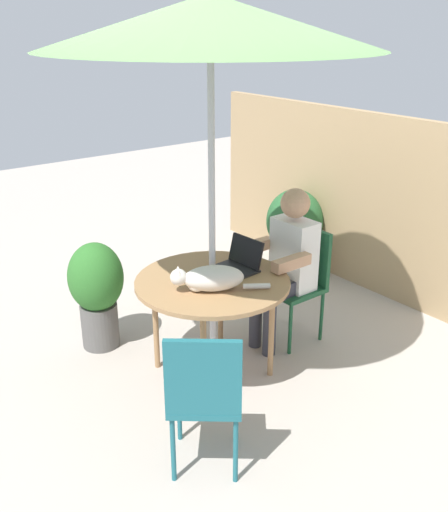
% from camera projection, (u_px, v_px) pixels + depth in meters
% --- Properties ---
extents(ground_plane, '(14.00, 14.00, 0.00)m').
position_uv_depth(ground_plane, '(213.00, 370.00, 4.23)').
color(ground_plane, '#ADA399').
extents(fence_back, '(4.60, 0.08, 1.63)m').
position_uv_depth(fence_back, '(398.00, 212.00, 5.06)').
color(fence_back, tan).
rests_on(fence_back, ground).
extents(patio_table, '(1.06, 1.06, 0.73)m').
position_uv_depth(patio_table, '(212.00, 287.00, 3.97)').
color(patio_table, '#9E754C').
rests_on(patio_table, ground).
extents(patio_umbrella, '(2.05, 2.05, 2.51)m').
position_uv_depth(patio_umbrella, '(210.00, 23.00, 3.33)').
color(patio_umbrella, '#B7B7BC').
rests_on(patio_umbrella, ground).
extents(chair_occupied, '(0.40, 0.40, 0.90)m').
position_uv_depth(chair_occupied, '(301.00, 275.00, 4.51)').
color(chair_occupied, '#194C2D').
rests_on(chair_occupied, ground).
extents(chair_empty, '(0.56, 0.56, 0.90)m').
position_uv_depth(chair_empty, '(204.00, 391.00, 3.10)').
color(chair_empty, '#1E606B').
rests_on(chair_empty, ground).
extents(person_seated, '(0.48, 0.48, 1.24)m').
position_uv_depth(person_seated, '(287.00, 259.00, 4.36)').
color(person_seated, white).
rests_on(person_seated, ground).
extents(laptop, '(0.32, 0.27, 0.21)m').
position_uv_depth(laptop, '(241.00, 260.00, 4.11)').
color(laptop, black).
rests_on(laptop, patio_table).
extents(cat, '(0.41, 0.56, 0.17)m').
position_uv_depth(cat, '(210.00, 279.00, 3.77)').
color(cat, silver).
rests_on(cat, patio_table).
extents(potted_plant_near_fence, '(0.56, 0.56, 0.83)m').
position_uv_depth(potted_plant_near_fence, '(294.00, 227.00, 5.78)').
color(potted_plant_near_fence, '#9E5138').
rests_on(potted_plant_near_fence, ground).
extents(potted_plant_by_chair, '(0.42, 0.42, 0.85)m').
position_uv_depth(potted_plant_by_chair, '(97.00, 289.00, 4.38)').
color(potted_plant_by_chair, '#595654').
rests_on(potted_plant_by_chair, ground).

